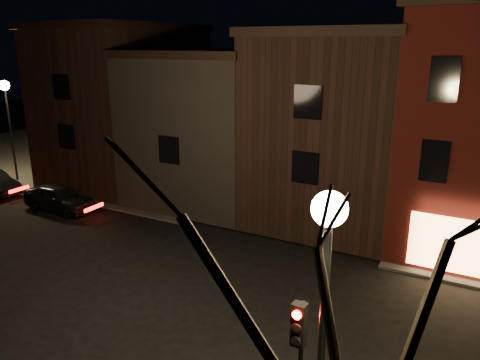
# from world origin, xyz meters

# --- Properties ---
(ground) EXTENTS (120.00, 120.00, 0.00)m
(ground) POSITION_xyz_m (0.00, 0.00, 0.00)
(ground) COLOR black
(ground) RESTS_ON ground
(sidewalk_far_left) EXTENTS (30.00, 30.00, 0.12)m
(sidewalk_far_left) POSITION_xyz_m (-20.00, 20.00, 0.06)
(sidewalk_far_left) COLOR #2D2B28
(sidewalk_far_left) RESTS_ON ground
(row_building_a) EXTENTS (7.30, 10.30, 9.40)m
(row_building_a) POSITION_xyz_m (1.50, 10.50, 4.83)
(row_building_a) COLOR black
(row_building_a) RESTS_ON ground
(row_building_b) EXTENTS (7.80, 10.30, 8.40)m
(row_building_b) POSITION_xyz_m (-5.75, 10.50, 4.33)
(row_building_b) COLOR black
(row_building_b) RESTS_ON ground
(row_building_c) EXTENTS (7.30, 10.30, 9.90)m
(row_building_c) POSITION_xyz_m (-13.00, 10.50, 5.08)
(row_building_c) COLOR black
(row_building_c) RESTS_ON ground
(street_lamp_near) EXTENTS (0.60, 0.60, 6.48)m
(street_lamp_near) POSITION_xyz_m (6.20, -6.00, 5.18)
(street_lamp_near) COLOR black
(street_lamp_near) RESTS_ON sidewalk_near_right
(street_lamp_far) EXTENTS (0.60, 0.60, 6.48)m
(street_lamp_far) POSITION_xyz_m (-19.00, 6.20, 5.18)
(street_lamp_far) COLOR black
(street_lamp_far) RESTS_ON sidewalk_far_left
(bare_tree_right) EXTENTS (6.40, 6.40, 8.50)m
(bare_tree_right) POSITION_xyz_m (7.50, -8.50, 6.15)
(bare_tree_right) COLOR black
(bare_tree_right) RESTS_ON sidewalk_near_right
(parked_car_a) EXTENTS (4.30, 1.77, 1.46)m
(parked_car_a) POSITION_xyz_m (-11.96, 3.63, 0.73)
(parked_car_a) COLOR black
(parked_car_a) RESTS_ON ground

